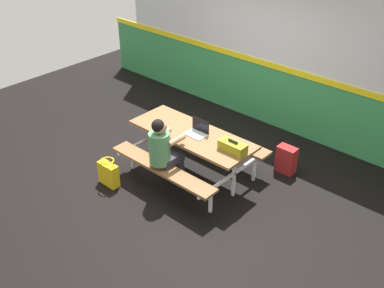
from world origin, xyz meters
name	(u,v)px	position (x,y,z in m)	size (l,w,h in m)	color
ground_plane	(182,169)	(0.00, 0.00, -0.01)	(10.00, 10.00, 0.02)	black
accent_backdrop	(268,57)	(0.00, 2.23, 1.25)	(8.00, 0.14, 2.60)	#338C4C
picnic_table_main	(192,143)	(0.21, 0.00, 0.58)	(1.97, 1.56, 0.74)	brown
student_nearer	(164,149)	(0.17, -0.56, 0.71)	(0.36, 0.53, 1.21)	#2D2D38
laptop_silver	(198,131)	(0.29, 0.04, 0.79)	(0.32, 0.22, 0.22)	silver
toolbox_grey	(233,147)	(0.97, 0.00, 0.81)	(0.40, 0.18, 0.18)	olive
backpack_dark	(286,160)	(1.25, 1.05, 0.22)	(0.30, 0.22, 0.44)	maroon
tote_bag_bright	(109,173)	(-0.54, -1.03, 0.19)	(0.34, 0.21, 0.43)	yellow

